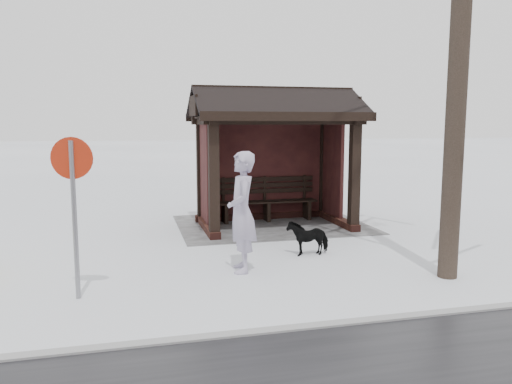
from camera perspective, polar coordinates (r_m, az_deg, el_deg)
ground at (r=11.22m, az=2.08°, el=-3.96°), size 120.00×120.00×0.00m
kerb at (r=6.33m, az=16.45°, el=-13.63°), size 120.00×0.15×0.06m
trampled_patch at (r=11.41m, az=1.80°, el=-3.73°), size 4.20×3.20×0.02m
bus_shelter at (r=11.14m, az=1.91°, el=7.17°), size 3.60×2.40×3.09m
pedestrian at (r=7.70m, az=-1.64°, el=-2.31°), size 0.51×0.72×1.87m
dog at (r=8.87m, az=5.97°, el=-5.17°), size 0.74×0.40×0.60m
road_sign at (r=6.81m, az=-20.20°, el=1.11°), size 0.53×0.17×2.13m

